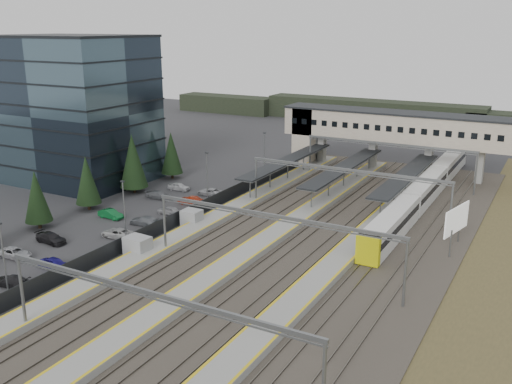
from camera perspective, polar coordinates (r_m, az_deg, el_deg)
The scene contains 15 objects.
ground at distance 73.21m, azimuth -3.93°, elevation -4.33°, with size 220.00×220.00×0.00m, color #2B2B2D.
office_building at distance 101.89m, azimuth -17.76°, elevation 7.91°, with size 24.30×18.30×24.30m.
conifer_row at distance 82.63m, azimuth -18.45°, elevation 0.79°, with size 4.42×49.82×9.50m.
car_park at distance 75.17m, azimuth -15.62°, elevation -3.86°, with size 10.49×44.49×1.28m.
lampposts at distance 77.20m, azimuth -8.50°, elevation 0.02°, with size 0.50×53.25×8.07m.
fence at distance 80.22m, azimuth -5.93°, elevation -1.75°, with size 0.08×90.00×2.00m.
relay_cabin_near at distance 67.56m, azimuth -11.74°, elevation -5.38°, with size 3.02×2.32×2.39m.
relay_cabin_far at distance 76.31m, azimuth -6.44°, elevation -2.62°, with size 2.47×2.06×2.26m.
rail_corridor at distance 73.05m, azimuth 4.40°, elevation -4.15°, with size 34.00×90.00×0.92m.
canopies at distance 92.37m, azimuth 8.81°, elevation 2.46°, with size 23.10×30.00×3.28m.
footbridge at distance 105.31m, azimuth 12.11°, elevation 6.22°, with size 40.40×6.40×11.20m.
gantries at distance 68.48m, azimuth 5.84°, elevation -0.55°, with size 28.40×62.28×7.17m.
train at distance 89.42m, azimuth 16.57°, elevation 0.16°, with size 2.67×55.79×3.36m.
billboard at distance 70.99m, azimuth 19.42°, elevation -2.74°, with size 1.56×6.26×5.50m.
treeline_far at distance 152.08m, azimuth 23.51°, elevation 6.37°, with size 170.00×19.00×7.00m.
Camera 1 is at (37.27, -57.47, 25.83)m, focal length 40.00 mm.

